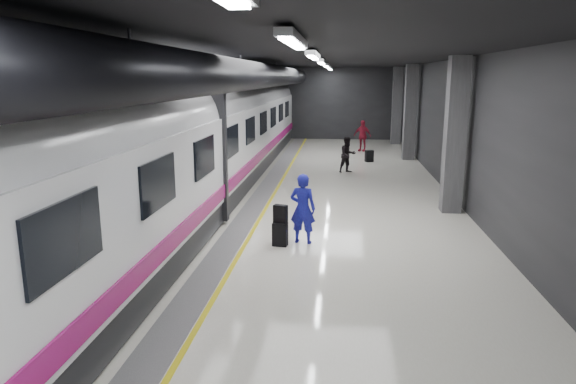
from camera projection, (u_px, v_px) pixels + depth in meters
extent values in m
plane|color=silver|center=(291.00, 226.00, 13.80)|extent=(40.00, 40.00, 0.00)
cube|color=black|center=(292.00, 53.00, 12.81)|extent=(10.00, 40.00, 0.02)
cube|color=#28282B|center=(321.00, 104.00, 32.72)|extent=(10.00, 0.02, 4.50)
cube|color=#28282B|center=(107.00, 140.00, 13.80)|extent=(0.02, 40.00, 4.50)
cube|color=#28282B|center=(490.00, 145.00, 12.81)|extent=(0.02, 40.00, 4.50)
cube|color=slate|center=(242.00, 224.00, 13.93)|extent=(0.65, 39.80, 0.01)
cube|color=yellow|center=(256.00, 224.00, 13.89)|extent=(0.10, 39.80, 0.01)
cylinder|color=black|center=(241.00, 75.00, 13.06)|extent=(0.80, 38.00, 0.80)
cube|color=silver|center=(294.00, 40.00, 6.95)|extent=(0.22, 2.60, 0.10)
cube|color=silver|center=(313.00, 55.00, 11.80)|extent=(0.22, 2.60, 0.10)
cube|color=silver|center=(322.00, 62.00, 16.66)|extent=(0.22, 2.60, 0.10)
cube|color=silver|center=(326.00, 65.00, 21.51)|extent=(0.22, 2.60, 0.10)
cube|color=silver|center=(329.00, 67.00, 26.36)|extent=(0.22, 2.60, 0.10)
cube|color=silver|center=(331.00, 69.00, 30.25)|extent=(0.22, 2.60, 0.10)
cube|color=#515154|center=(455.00, 136.00, 14.79)|extent=(0.55, 0.55, 4.50)
cube|color=#515154|center=(410.00, 113.00, 24.50)|extent=(0.55, 0.55, 4.50)
cube|color=#515154|center=(397.00, 106.00, 30.33)|extent=(0.55, 0.55, 4.50)
cube|color=black|center=(173.00, 210.00, 14.04)|extent=(2.80, 38.00, 0.60)
cube|color=white|center=(171.00, 159.00, 13.74)|extent=(2.90, 38.00, 2.20)
cylinder|color=white|center=(169.00, 124.00, 13.53)|extent=(2.80, 38.00, 2.80)
cube|color=#950D60|center=(225.00, 190.00, 13.76)|extent=(0.04, 38.00, 0.35)
cube|color=black|center=(170.00, 150.00, 13.68)|extent=(3.05, 0.25, 3.80)
cube|color=black|center=(66.00, 238.00, 5.74)|extent=(0.05, 1.60, 0.85)
cube|color=black|center=(158.00, 184.00, 8.65)|extent=(0.05, 1.60, 0.85)
cube|color=black|center=(205.00, 157.00, 11.56)|extent=(0.05, 1.60, 0.85)
cube|color=black|center=(232.00, 141.00, 14.47)|extent=(0.05, 1.60, 0.85)
cube|color=black|center=(250.00, 130.00, 17.39)|extent=(0.05, 1.60, 0.85)
cube|color=black|center=(264.00, 122.00, 20.30)|extent=(0.05, 1.60, 0.85)
cube|color=black|center=(273.00, 117.00, 23.21)|extent=(0.05, 1.60, 0.85)
cube|color=black|center=(281.00, 112.00, 26.12)|extent=(0.05, 1.60, 0.85)
cube|color=black|center=(287.00, 109.00, 29.03)|extent=(0.05, 1.60, 0.85)
imported|color=#1825BA|center=(303.00, 209.00, 12.21)|extent=(0.67, 0.50, 1.69)
cube|color=black|center=(280.00, 234.00, 12.10)|extent=(0.37, 0.26, 0.56)
cube|color=black|center=(280.00, 214.00, 12.02)|extent=(0.35, 0.26, 0.42)
imported|color=black|center=(348.00, 155.00, 21.31)|extent=(0.92, 0.85, 1.51)
imported|color=maroon|center=(362.00, 136.00, 27.53)|extent=(1.05, 0.76, 1.66)
cube|color=black|center=(369.00, 156.00, 24.16)|extent=(0.43, 0.35, 0.54)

